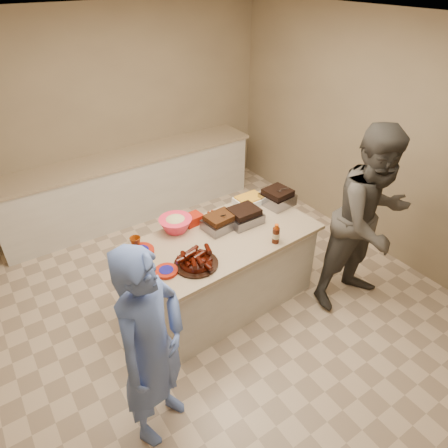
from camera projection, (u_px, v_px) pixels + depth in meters
room at (217, 303)px, 4.29m from camera, size 4.50×5.00×2.70m
back_counter at (131, 186)px, 5.56m from camera, size 3.60×0.64×0.90m
island at (227, 298)px, 4.34m from camera, size 1.84×1.04×0.85m
rib_platter at (196, 265)px, 3.49m from camera, size 0.40×0.40×0.16m
pulled_pork_tray at (220, 228)px, 3.97m from camera, size 0.35×0.28×0.10m
brisket_tray at (244, 222)px, 4.06m from camera, size 0.34×0.28×0.10m
roasting_pan at (277, 204)px, 4.37m from camera, size 0.34×0.34×0.12m
coleslaw_bowl at (176, 230)px, 3.94m from camera, size 0.35×0.35×0.22m
sausage_plate at (224, 219)px, 4.11m from camera, size 0.37×0.37×0.05m
mac_cheese_dish at (250, 203)px, 4.38m from camera, size 0.32×0.24×0.08m
bbq_bottle_a at (275, 242)px, 3.77m from camera, size 0.07×0.07×0.20m
bbq_bottle_b at (275, 241)px, 3.79m from camera, size 0.07×0.07×0.19m
mustard_bottle at (207, 227)px, 3.98m from camera, size 0.04×0.04×0.11m
sauce_bowl at (214, 232)px, 3.92m from camera, size 0.15×0.05×0.15m
plate_stack_large at (141, 252)px, 3.64m from camera, size 0.26×0.26×0.03m
plate_stack_small at (166, 272)px, 3.41m from camera, size 0.21×0.21×0.03m
plastic_cup at (136, 246)px, 3.72m from camera, size 0.11×0.10×0.10m
basket_stack at (193, 223)px, 4.05m from camera, size 0.20×0.16×0.09m
guest_blue at (163, 419)px, 3.20m from camera, size 1.37×1.79×0.41m
guest_gray at (353, 294)px, 4.40m from camera, size 1.09×2.00×0.73m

